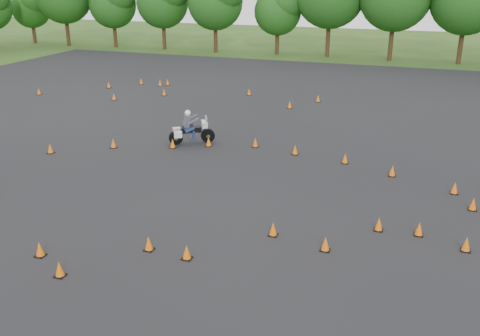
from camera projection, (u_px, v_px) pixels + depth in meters
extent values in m
plane|color=#2D5119|center=(199.00, 243.00, 17.31)|extent=(140.00, 140.00, 0.00)
plane|color=black|center=(256.00, 179.00, 22.61)|extent=(62.00, 62.00, 0.00)
cone|color=orange|center=(149.00, 244.00, 16.80)|extent=(0.26, 0.26, 0.45)
cone|color=orange|center=(59.00, 269.00, 15.36)|extent=(0.26, 0.26, 0.45)
cone|color=orange|center=(466.00, 244.00, 16.75)|extent=(0.26, 0.26, 0.45)
cone|color=orange|center=(40.00, 249.00, 16.45)|extent=(0.26, 0.26, 0.45)
cone|color=orange|center=(255.00, 143.00, 26.63)|extent=(0.26, 0.26, 0.45)
cone|color=orange|center=(141.00, 81.00, 41.31)|extent=(0.26, 0.26, 0.45)
cone|color=orange|center=(109.00, 85.00, 40.01)|extent=(0.26, 0.26, 0.45)
cone|color=orange|center=(173.00, 144.00, 26.47)|extent=(0.26, 0.26, 0.45)
cone|color=orange|center=(209.00, 142.00, 26.74)|extent=(0.26, 0.26, 0.45)
cone|color=orange|center=(419.00, 229.00, 17.74)|extent=(0.26, 0.26, 0.45)
cone|color=orange|center=(392.00, 171.00, 22.87)|extent=(0.26, 0.26, 0.45)
cone|color=orange|center=(114.00, 97.00, 36.23)|extent=(0.26, 0.26, 0.45)
cone|color=orange|center=(249.00, 92.00, 37.69)|extent=(0.26, 0.26, 0.45)
cone|color=orange|center=(50.00, 149.00, 25.73)|extent=(0.26, 0.26, 0.45)
cone|color=orange|center=(164.00, 92.00, 37.56)|extent=(0.26, 0.26, 0.45)
cone|color=orange|center=(295.00, 150.00, 25.55)|extent=(0.26, 0.26, 0.45)
cone|color=orange|center=(168.00, 82.00, 40.97)|extent=(0.26, 0.26, 0.45)
cone|color=orange|center=(273.00, 229.00, 17.74)|extent=(0.26, 0.26, 0.45)
cone|color=orange|center=(290.00, 105.00, 34.09)|extent=(0.26, 0.26, 0.45)
cone|color=orange|center=(379.00, 224.00, 18.08)|extent=(0.26, 0.26, 0.45)
cone|color=orange|center=(318.00, 98.00, 35.77)|extent=(0.26, 0.26, 0.45)
cone|color=orange|center=(455.00, 188.00, 21.06)|extent=(0.26, 0.26, 0.45)
cone|color=orange|center=(160.00, 83.00, 40.72)|extent=(0.26, 0.26, 0.45)
cone|color=orange|center=(187.00, 252.00, 16.29)|extent=(0.26, 0.26, 0.45)
cone|color=orange|center=(345.00, 158.00, 24.39)|extent=(0.26, 0.26, 0.45)
cone|color=orange|center=(39.00, 91.00, 37.84)|extent=(0.26, 0.26, 0.45)
cone|color=orange|center=(113.00, 143.00, 26.51)|extent=(0.26, 0.26, 0.45)
cone|color=orange|center=(325.00, 244.00, 16.78)|extent=(0.26, 0.26, 0.45)
cone|color=orange|center=(473.00, 204.00, 19.62)|extent=(0.26, 0.26, 0.45)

